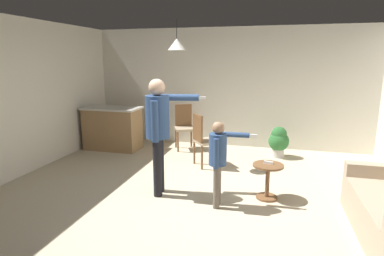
{
  "coord_description": "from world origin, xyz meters",
  "views": [
    {
      "loc": [
        1.06,
        -4.1,
        2.0
      ],
      "look_at": [
        -0.11,
        0.33,
        1.0
      ],
      "focal_mm": 29.69,
      "sensor_mm": 36.0,
      "label": 1
    }
  ],
  "objects_px": {
    "person_adult": "(159,124)",
    "dining_chair_by_counter": "(184,125)",
    "potted_plant_corner": "(279,140)",
    "side_table_by_couch": "(268,177)",
    "dining_chair_near_wall": "(203,138)",
    "kitchen_counter": "(113,128)",
    "person_child": "(219,155)",
    "spare_remote_on_table": "(268,163)"
  },
  "relations": [
    {
      "from": "side_table_by_couch",
      "to": "person_adult",
      "type": "distance_m",
      "value": 1.75
    },
    {
      "from": "dining_chair_by_counter",
      "to": "potted_plant_corner",
      "type": "distance_m",
      "value": 2.08
    },
    {
      "from": "potted_plant_corner",
      "to": "side_table_by_couch",
      "type": "bearing_deg",
      "value": -94.3
    },
    {
      "from": "kitchen_counter",
      "to": "side_table_by_couch",
      "type": "xyz_separation_m",
      "value": [
        3.46,
        -1.82,
        -0.15
      ]
    },
    {
      "from": "dining_chair_by_counter",
      "to": "potted_plant_corner",
      "type": "xyz_separation_m",
      "value": [
        2.07,
        -0.14,
        -0.19
      ]
    },
    {
      "from": "spare_remote_on_table",
      "to": "potted_plant_corner",
      "type": "bearing_deg",
      "value": 85.62
    },
    {
      "from": "side_table_by_couch",
      "to": "dining_chair_by_counter",
      "type": "xyz_separation_m",
      "value": [
        -1.91,
        2.26,
        0.22
      ]
    },
    {
      "from": "person_child",
      "to": "dining_chair_by_counter",
      "type": "distance_m",
      "value": 2.98
    },
    {
      "from": "person_adult",
      "to": "dining_chair_by_counter",
      "type": "xyz_separation_m",
      "value": [
        -0.34,
        2.5,
        -0.53
      ]
    },
    {
      "from": "kitchen_counter",
      "to": "dining_chair_by_counter",
      "type": "distance_m",
      "value": 1.61
    },
    {
      "from": "kitchen_counter",
      "to": "side_table_by_couch",
      "type": "bearing_deg",
      "value": -27.77
    },
    {
      "from": "dining_chair_near_wall",
      "to": "potted_plant_corner",
      "type": "height_order",
      "value": "dining_chair_near_wall"
    },
    {
      "from": "dining_chair_near_wall",
      "to": "person_child",
      "type": "bearing_deg",
      "value": -17.63
    },
    {
      "from": "person_child",
      "to": "dining_chair_by_counter",
      "type": "bearing_deg",
      "value": -156.2
    },
    {
      "from": "person_adult",
      "to": "dining_chair_near_wall",
      "type": "relative_size",
      "value": 1.73
    },
    {
      "from": "kitchen_counter",
      "to": "dining_chair_by_counter",
      "type": "bearing_deg",
      "value": 15.89
    },
    {
      "from": "kitchen_counter",
      "to": "person_adult",
      "type": "relative_size",
      "value": 0.73
    },
    {
      "from": "side_table_by_couch",
      "to": "dining_chair_by_counter",
      "type": "distance_m",
      "value": 2.97
    },
    {
      "from": "dining_chair_by_counter",
      "to": "kitchen_counter",
      "type": "bearing_deg",
      "value": -9.09
    },
    {
      "from": "person_child",
      "to": "potted_plant_corner",
      "type": "relative_size",
      "value": 1.86
    },
    {
      "from": "side_table_by_couch",
      "to": "dining_chair_near_wall",
      "type": "bearing_deg",
      "value": 136.06
    },
    {
      "from": "dining_chair_by_counter",
      "to": "person_adult",
      "type": "bearing_deg",
      "value": 72.77
    },
    {
      "from": "person_adult",
      "to": "potted_plant_corner",
      "type": "relative_size",
      "value": 2.69
    },
    {
      "from": "person_adult",
      "to": "potted_plant_corner",
      "type": "distance_m",
      "value": 3.01
    },
    {
      "from": "dining_chair_near_wall",
      "to": "spare_remote_on_table",
      "type": "bearing_deg",
      "value": 9.62
    },
    {
      "from": "dining_chair_by_counter",
      "to": "spare_remote_on_table",
      "type": "relative_size",
      "value": 7.69
    },
    {
      "from": "person_adult",
      "to": "potted_plant_corner",
      "type": "xyz_separation_m",
      "value": [
        1.73,
        2.36,
        -0.72
      ]
    },
    {
      "from": "potted_plant_corner",
      "to": "kitchen_counter",
      "type": "bearing_deg",
      "value": -175.23
    },
    {
      "from": "potted_plant_corner",
      "to": "spare_remote_on_table",
      "type": "xyz_separation_m",
      "value": [
        -0.16,
        -2.09,
        0.18
      ]
    },
    {
      "from": "person_child",
      "to": "dining_chair_by_counter",
      "type": "height_order",
      "value": "person_child"
    },
    {
      "from": "side_table_by_couch",
      "to": "dining_chair_near_wall",
      "type": "xyz_separation_m",
      "value": [
        -1.22,
        1.18,
        0.22
      ]
    },
    {
      "from": "kitchen_counter",
      "to": "potted_plant_corner",
      "type": "distance_m",
      "value": 3.64
    },
    {
      "from": "person_adult",
      "to": "dining_chair_by_counter",
      "type": "height_order",
      "value": "person_adult"
    },
    {
      "from": "person_adult",
      "to": "dining_chair_near_wall",
      "type": "bearing_deg",
      "value": 156.75
    },
    {
      "from": "side_table_by_couch",
      "to": "potted_plant_corner",
      "type": "xyz_separation_m",
      "value": [
        0.16,
        2.13,
        0.03
      ]
    },
    {
      "from": "dining_chair_by_counter",
      "to": "potted_plant_corner",
      "type": "height_order",
      "value": "dining_chair_by_counter"
    },
    {
      "from": "spare_remote_on_table",
      "to": "side_table_by_couch",
      "type": "bearing_deg",
      "value": -88.85
    },
    {
      "from": "person_adult",
      "to": "kitchen_counter",
      "type": "bearing_deg",
      "value": -146.81
    },
    {
      "from": "dining_chair_by_counter",
      "to": "spare_remote_on_table",
      "type": "distance_m",
      "value": 2.94
    },
    {
      "from": "person_child",
      "to": "dining_chair_near_wall",
      "type": "bearing_deg",
      "value": -161.66
    },
    {
      "from": "side_table_by_couch",
      "to": "person_adult",
      "type": "height_order",
      "value": "person_adult"
    },
    {
      "from": "dining_chair_near_wall",
      "to": "spare_remote_on_table",
      "type": "distance_m",
      "value": 1.68
    }
  ]
}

